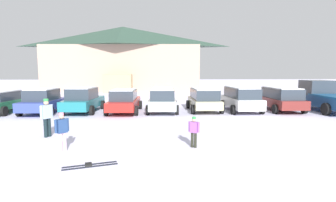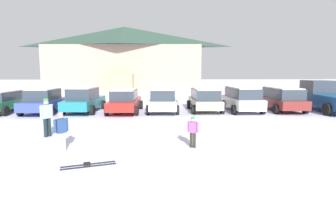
# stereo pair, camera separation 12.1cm
# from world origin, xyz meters

# --- Properties ---
(ground) EXTENTS (160.00, 160.00, 0.00)m
(ground) POSITION_xyz_m (0.00, 0.00, 0.00)
(ground) COLOR silver
(ski_lodge) EXTENTS (22.49, 10.01, 9.18)m
(ski_lodge) POSITION_xyz_m (-4.36, 33.31, 4.66)
(ski_lodge) COLOR tan
(ski_lodge) RESTS_ON ground
(parked_green_coupe) EXTENTS (2.22, 4.82, 1.52)m
(parked_green_coupe) POSITION_xyz_m (-10.09, 12.52, 0.78)
(parked_green_coupe) COLOR #27744A
(parked_green_coupe) RESTS_ON ground
(parked_blue_hatchback) EXTENTS (2.29, 4.21, 1.68)m
(parked_blue_hatchback) POSITION_xyz_m (-7.24, 12.20, 0.84)
(parked_blue_hatchback) COLOR #3447A1
(parked_blue_hatchback) RESTS_ON ground
(parked_teal_hatchback) EXTENTS (2.36, 4.56, 1.74)m
(parked_teal_hatchback) POSITION_xyz_m (-4.68, 12.57, 0.86)
(parked_teal_hatchback) COLOR #1E767F
(parked_teal_hatchback) RESTS_ON ground
(parked_red_sedan) EXTENTS (2.26, 4.72, 1.61)m
(parked_red_sedan) POSITION_xyz_m (-1.82, 12.33, 0.82)
(parked_red_sedan) COLOR red
(parked_red_sedan) RESTS_ON ground
(parked_silver_wagon) EXTENTS (2.24, 4.44, 1.66)m
(parked_silver_wagon) POSITION_xyz_m (0.81, 12.46, 0.90)
(parked_silver_wagon) COLOR silver
(parked_silver_wagon) RESTS_ON ground
(parked_beige_suv) EXTENTS (2.18, 4.07, 1.63)m
(parked_beige_suv) POSITION_xyz_m (3.77, 12.58, 0.88)
(parked_beige_suv) COLOR tan
(parked_beige_suv) RESTS_ON ground
(parked_white_suv) EXTENTS (2.19, 4.40, 1.73)m
(parked_white_suv) POSITION_xyz_m (6.37, 12.38, 0.93)
(parked_white_suv) COLOR white
(parked_white_suv) RESTS_ON ground
(parked_maroon_van) EXTENTS (2.25, 4.32, 1.69)m
(parked_maroon_van) POSITION_xyz_m (9.31, 12.48, 0.91)
(parked_maroon_van) COLOR maroon
(parked_maroon_van) RESTS_ON ground
(pickup_truck) EXTENTS (2.46, 5.77, 2.15)m
(pickup_truck) POSITION_xyz_m (12.39, 12.41, 0.99)
(pickup_truck) COLOR navy
(pickup_truck) RESTS_ON ground
(skier_teen_in_navy_coat) EXTENTS (0.39, 0.40, 1.41)m
(skier_teen_in_navy_coat) POSITION_xyz_m (-2.97, 3.50, 0.79)
(skier_teen_in_navy_coat) COLOR silver
(skier_teen_in_navy_coat) RESTS_ON ground
(skier_adult_in_blue_parka) EXTENTS (0.41, 0.55, 1.67)m
(skier_adult_in_blue_parka) POSITION_xyz_m (-4.37, 5.68, 0.94)
(skier_adult_in_blue_parka) COLOR black
(skier_adult_in_blue_parka) RESTS_ON ground
(skier_child_in_purple_jacket) EXTENTS (0.39, 0.28, 1.16)m
(skier_child_in_purple_jacket) POSITION_xyz_m (1.76, 3.80, 0.66)
(skier_child_in_purple_jacket) COLOR black
(skier_child_in_purple_jacket) RESTS_ON ground
(pair_of_skis) EXTENTS (1.63, 0.75, 0.08)m
(pair_of_skis) POSITION_xyz_m (-1.66, 2.03, 0.02)
(pair_of_skis) COLOR black
(pair_of_skis) RESTS_ON ground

